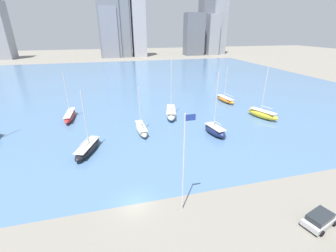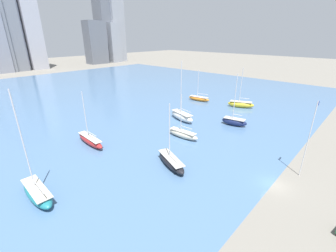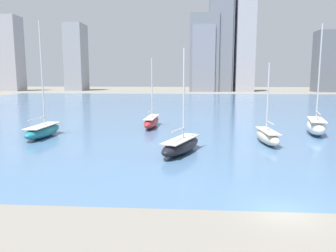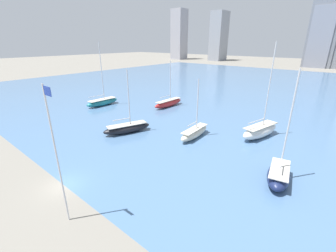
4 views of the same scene
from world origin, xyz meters
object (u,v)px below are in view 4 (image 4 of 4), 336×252
(sailboat_black, at_px, (127,128))
(sailboat_red, at_px, (168,103))
(sailboat_cream, at_px, (195,132))
(sailboat_white, at_px, (260,131))
(flag_pole, at_px, (57,154))
(sailboat_navy, at_px, (279,175))
(sailboat_teal, at_px, (102,102))

(sailboat_black, distance_m, sailboat_red, 19.11)
(sailboat_cream, bearing_deg, sailboat_white, 37.91)
(flag_pole, relative_size, sailboat_black, 1.13)
(sailboat_black, relative_size, sailboat_red, 1.00)
(sailboat_cream, bearing_deg, sailboat_navy, -20.68)
(sailboat_black, distance_m, sailboat_white, 23.49)
(sailboat_black, bearing_deg, sailboat_navy, 23.72)
(sailboat_white, bearing_deg, sailboat_red, -176.82)
(sailboat_black, xyz_separation_m, sailboat_red, (-5.44, 18.32, 0.06))
(sailboat_navy, bearing_deg, sailboat_cream, 151.41)
(sailboat_cream, height_order, sailboat_white, sailboat_white)
(flag_pole, xyz_separation_m, sailboat_red, (-17.80, 35.96, -5.92))
(sailboat_cream, bearing_deg, sailboat_teal, 173.16)
(flag_pole, bearing_deg, sailboat_cream, 94.23)
(sailboat_red, xyz_separation_m, sailboat_cream, (16.05, -12.26, -0.04))
(sailboat_red, bearing_deg, sailboat_teal, -141.52)
(flag_pole, distance_m, sailboat_teal, 41.30)
(sailboat_cream, bearing_deg, sailboat_red, 139.86)
(sailboat_white, bearing_deg, flag_pole, -88.19)
(sailboat_black, relative_size, sailboat_white, 0.72)
(sailboat_teal, relative_size, sailboat_cream, 1.57)
(sailboat_teal, bearing_deg, sailboat_cream, -2.90)
(sailboat_teal, height_order, sailboat_black, sailboat_teal)
(sailboat_teal, distance_m, sailboat_navy, 45.43)
(sailboat_navy, xyz_separation_m, sailboat_white, (-6.34, 12.26, 0.15))
(sailboat_teal, xyz_separation_m, sailboat_white, (38.55, 5.28, 0.23))
(sailboat_white, bearing_deg, sailboat_navy, -48.39)
(sailboat_black, xyz_separation_m, sailboat_navy, (25.58, 1.21, 0.14))
(sailboat_navy, bearing_deg, flag_pole, -135.70)
(sailboat_red, height_order, sailboat_cream, sailboat_red)
(sailboat_white, bearing_deg, sailboat_black, -130.73)
(sailboat_black, height_order, sailboat_white, sailboat_white)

